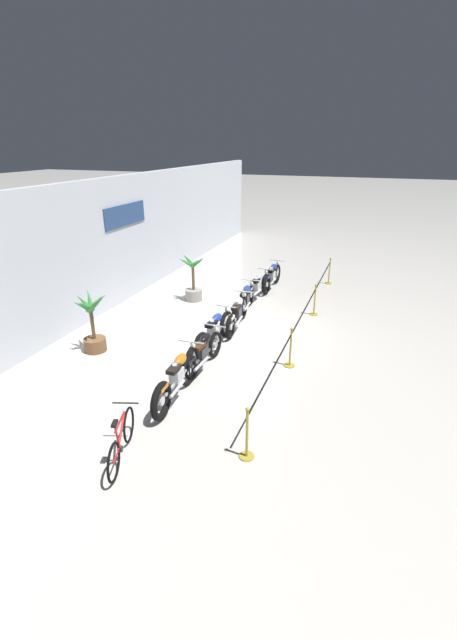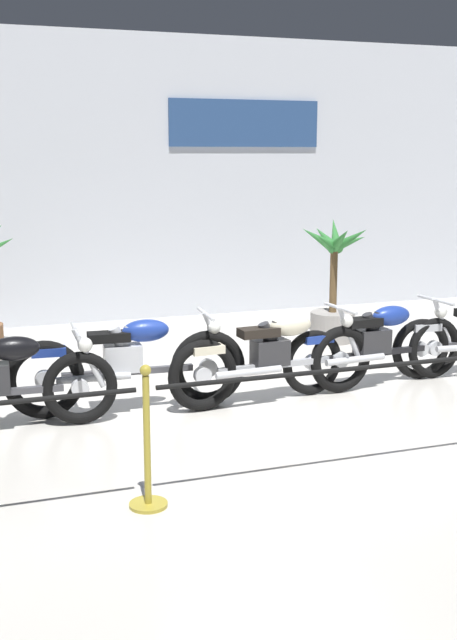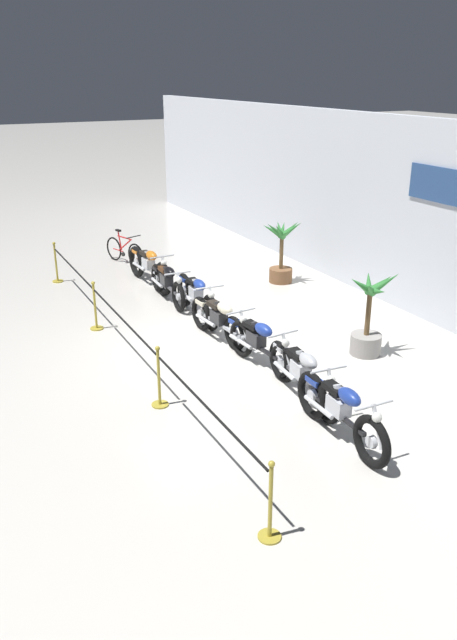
% 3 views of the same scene
% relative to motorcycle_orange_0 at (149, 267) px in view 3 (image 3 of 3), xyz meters
% --- Properties ---
extents(ground_plane, '(120.00, 120.00, 0.00)m').
position_rel_motorcycle_orange_0_xyz_m(ground_plane, '(3.97, -0.51, -0.49)').
color(ground_plane, silver).
extents(back_wall, '(28.00, 0.29, 4.20)m').
position_rel_motorcycle_orange_0_xyz_m(back_wall, '(3.98, 4.62, 1.62)').
color(back_wall, silver).
rests_on(back_wall, ground).
extents(motorcycle_orange_0, '(2.52, 0.62, 0.99)m').
position_rel_motorcycle_orange_0_xyz_m(motorcycle_orange_0, '(0.00, 0.00, 0.00)').
color(motorcycle_orange_0, black).
rests_on(motorcycle_orange_0, ground).
extents(motorcycle_black_1, '(2.21, 0.62, 0.93)m').
position_rel_motorcycle_orange_0_xyz_m(motorcycle_black_1, '(1.29, -0.03, -0.02)').
color(motorcycle_black_1, black).
rests_on(motorcycle_black_1, ground).
extents(motorcycle_blue_2, '(2.37, 0.62, 0.96)m').
position_rel_motorcycle_orange_0_xyz_m(motorcycle_blue_2, '(2.55, 0.15, -0.01)').
color(motorcycle_blue_2, black).
rests_on(motorcycle_blue_2, ground).
extents(motorcycle_cream_3, '(2.29, 0.62, 0.94)m').
position_rel_motorcycle_orange_0_xyz_m(motorcycle_cream_3, '(4.02, -0.01, -0.02)').
color(motorcycle_cream_3, black).
rests_on(motorcycle_cream_3, ground).
extents(motorcycle_blue_4, '(2.26, 0.62, 0.92)m').
position_rel_motorcycle_orange_0_xyz_m(motorcycle_blue_4, '(5.27, 0.14, -0.02)').
color(motorcycle_blue_4, black).
rests_on(motorcycle_blue_4, ground).
extents(motorcycle_silver_5, '(2.33, 0.62, 0.92)m').
position_rel_motorcycle_orange_0_xyz_m(motorcycle_silver_5, '(6.71, 0.15, -0.02)').
color(motorcycle_silver_5, black).
rests_on(motorcycle_silver_5, ground).
extents(motorcycle_blue_6, '(2.22, 0.62, 0.96)m').
position_rel_motorcycle_orange_0_xyz_m(motorcycle_blue_6, '(8.02, -0.05, -0.01)').
color(motorcycle_blue_6, black).
rests_on(motorcycle_blue_6, ground).
extents(bicycle, '(1.62, 0.66, 0.94)m').
position_rel_motorcycle_orange_0_xyz_m(bicycle, '(-2.16, 0.06, -0.12)').
color(bicycle, black).
rests_on(bicycle, ground).
extents(potted_palm_left_of_row, '(0.90, 0.97, 1.69)m').
position_rel_motorcycle_orange_0_xyz_m(potted_palm_left_of_row, '(5.79, 2.24, 0.20)').
color(potted_palm_left_of_row, gray).
rests_on(potted_palm_left_of_row, ground).
extents(potted_palm_right_of_row, '(0.92, 0.92, 1.68)m').
position_rel_motorcycle_orange_0_xyz_m(potted_palm_right_of_row, '(1.27, 3.10, 0.25)').
color(potted_palm_right_of_row, brown).
rests_on(potted_palm_right_of_row, ground).
extents(stanchion_far_left, '(10.80, 0.28, 1.05)m').
position_rel_motorcycle_orange_0_xyz_m(stanchion_far_left, '(2.55, -2.02, 0.26)').
color(stanchion_far_left, gold).
rests_on(stanchion_far_left, ground).
extents(stanchion_mid_left, '(0.28, 0.28, 1.05)m').
position_rel_motorcycle_orange_0_xyz_m(stanchion_mid_left, '(2.20, -2.02, -0.13)').
color(stanchion_mid_left, gold).
rests_on(stanchion_mid_left, ground).
extents(stanchion_mid_right, '(0.28, 0.28, 1.05)m').
position_rel_motorcycle_orange_0_xyz_m(stanchion_mid_right, '(5.86, -2.02, -0.13)').
color(stanchion_mid_right, gold).
rests_on(stanchion_mid_right, ground).
extents(stanchion_far_right, '(0.28, 0.28, 1.05)m').
position_rel_motorcycle_orange_0_xyz_m(stanchion_far_right, '(9.35, -2.02, -0.13)').
color(stanchion_far_right, gold).
rests_on(stanchion_far_right, ground).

